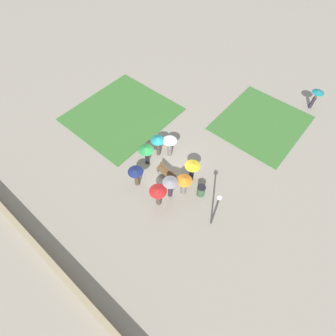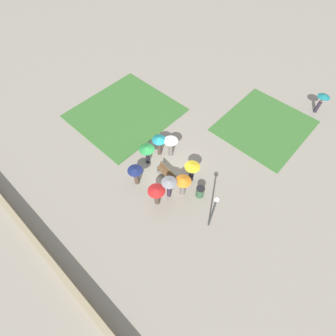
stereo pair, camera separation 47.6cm
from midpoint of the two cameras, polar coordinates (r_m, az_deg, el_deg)
ground_plane at (r=20.55m, az=0.35°, el=0.71°), size 90.00×90.00×0.00m
lawn_patch_near at (r=24.67m, az=-8.74°, el=11.79°), size 8.03×8.61×0.06m
lawn_patch_far at (r=24.80m, az=20.81°, el=8.58°), size 6.72×7.56×0.06m
parapet_wall at (r=18.19m, az=-23.36°, el=-18.11°), size 45.00×0.35×0.88m
park_bench at (r=19.55m, az=0.44°, el=-1.02°), size 1.82×0.65×0.90m
lamp_post at (r=16.13m, az=10.77°, el=-8.63°), size 0.32×0.32×3.75m
trash_bin at (r=18.83m, az=7.71°, el=-5.19°), size 0.62×0.62×0.97m
crowd_person_navy at (r=18.70m, az=-6.35°, el=-1.09°), size 1.10×1.10×1.77m
crowd_person_yellow at (r=18.75m, az=5.96°, el=-0.36°), size 1.11×1.11×1.90m
crowd_person_grey at (r=17.85m, az=1.01°, el=-3.66°), size 1.07×1.07×1.95m
crowd_person_teal at (r=20.06m, az=-1.25°, el=5.81°), size 1.11×1.11×1.96m
crowd_person_orange at (r=18.09m, az=4.07°, el=-3.30°), size 1.11×1.11×1.86m
crowd_person_red at (r=17.62m, az=-1.72°, el=-5.45°), size 1.20×1.20×1.86m
crowd_person_white at (r=20.11m, az=1.31°, el=5.30°), size 1.07×1.07×1.92m
crowd_person_green at (r=19.54m, az=-3.93°, el=3.91°), size 1.17×1.17×1.88m
lone_walker_far_path at (r=27.29m, az=30.98°, el=12.68°), size 1.05×1.05×1.93m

